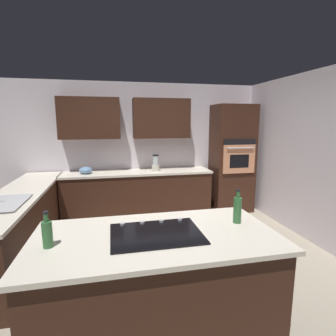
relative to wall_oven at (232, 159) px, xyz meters
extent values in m
plane|color=#9E937F|center=(1.85, 1.72, -1.09)|extent=(14.00, 14.00, 0.00)
cube|color=silver|center=(1.85, -0.38, 0.21)|extent=(6.00, 0.10, 2.60)
cube|color=#381E14|center=(1.45, -0.16, 0.81)|extent=(1.10, 0.34, 0.76)
cube|color=#381E14|center=(2.80, -0.16, 0.81)|extent=(1.10, 0.34, 0.76)
cube|color=silver|center=(-0.60, 1.42, 0.21)|extent=(0.10, 4.00, 2.60)
cube|color=#381E14|center=(1.95, 0.00, -0.66)|extent=(2.80, 0.60, 0.86)
cube|color=silver|center=(1.95, 0.00, -0.21)|extent=(2.84, 0.64, 0.04)
cube|color=#381E14|center=(3.67, 1.17, -0.66)|extent=(0.60, 2.90, 0.86)
cube|color=silver|center=(3.67, 1.17, -0.21)|extent=(0.64, 2.94, 0.04)
cube|color=#381E14|center=(2.08, 2.90, -0.66)|extent=(1.98, 0.97, 0.86)
cube|color=silver|center=(2.08, 2.90, -0.21)|extent=(2.06, 1.05, 0.04)
cube|color=#381E14|center=(0.00, 0.00, 0.00)|extent=(0.80, 0.60, 2.18)
cube|color=tan|center=(0.00, 0.31, 0.03)|extent=(0.66, 0.03, 0.56)
cube|color=black|center=(0.00, 0.32, -0.01)|extent=(0.40, 0.01, 0.26)
cube|color=black|center=(0.00, 0.31, 0.36)|extent=(0.66, 0.02, 0.11)
cylinder|color=silver|center=(0.00, 0.35, 0.25)|extent=(0.56, 0.02, 0.02)
cube|color=#515456|center=(3.67, 1.55, -0.18)|extent=(0.40, 0.30, 0.02)
cube|color=#B7BABF|center=(3.67, 1.72, -0.17)|extent=(0.46, 0.70, 0.01)
cube|color=black|center=(2.08, 2.90, -0.18)|extent=(0.76, 0.56, 0.01)
cylinder|color=#B2B2B7|center=(1.81, 2.67, -0.17)|extent=(0.04, 0.04, 0.02)
cylinder|color=#B2B2B7|center=(1.99, 2.67, -0.17)|extent=(0.04, 0.04, 0.02)
cylinder|color=#B2B2B7|center=(2.17, 2.67, -0.17)|extent=(0.04, 0.04, 0.02)
cylinder|color=#B2B2B7|center=(2.35, 2.67, -0.17)|extent=(0.04, 0.04, 0.02)
cylinder|color=beige|center=(1.60, 0.03, -0.13)|extent=(0.15, 0.15, 0.11)
cylinder|color=silver|center=(1.60, 0.03, 0.01)|extent=(0.11, 0.11, 0.18)
cylinder|color=black|center=(1.60, 0.03, 0.12)|extent=(0.12, 0.12, 0.03)
ellipsoid|color=#668CB2|center=(2.90, 0.03, -0.13)|extent=(0.23, 0.23, 0.13)
cylinder|color=#336B38|center=(2.92, 2.95, -0.09)|extent=(0.08, 0.08, 0.20)
cylinder|color=#336B38|center=(2.92, 2.95, 0.04)|extent=(0.03, 0.03, 0.06)
cylinder|color=black|center=(2.92, 2.95, 0.08)|extent=(0.04, 0.04, 0.02)
cylinder|color=#336B38|center=(1.29, 2.80, -0.07)|extent=(0.08, 0.08, 0.24)
cylinder|color=#336B38|center=(1.29, 2.80, 0.08)|extent=(0.03, 0.03, 0.06)
cylinder|color=black|center=(1.29, 2.80, 0.12)|extent=(0.04, 0.04, 0.02)
camera|label=1|loc=(2.42, 4.95, 0.75)|focal=28.02mm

